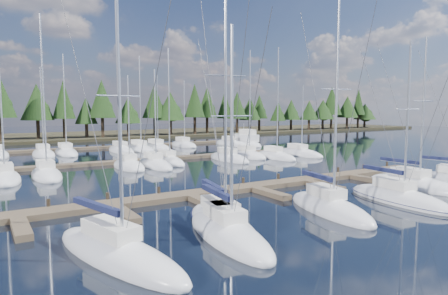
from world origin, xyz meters
TOP-DOWN VIEW (x-y plane):
  - ground at (0.00, 30.00)m, footprint 260.00×260.00m
  - far_shore at (0.00, 90.00)m, footprint 220.00×30.00m
  - main_dock at (0.00, 17.36)m, footprint 44.00×6.13m
  - back_docks at (0.00, 49.58)m, footprint 50.00×21.80m
  - front_sailboat_0 at (-14.58, 8.11)m, footprint 4.99×10.38m
  - front_sailboat_1 at (-7.98, 9.47)m, footprint 4.62×10.10m
  - front_sailboat_2 at (-8.56, 7.97)m, footprint 3.71×9.40m
  - front_sailboat_3 at (0.24, 9.01)m, footprint 4.28×9.20m
  - front_sailboat_4 at (6.84, 8.36)m, footprint 3.69×9.85m
  - front_sailboat_5 at (12.85, 10.97)m, footprint 3.09×9.36m
  - back_sailboat_rows at (0.57, 44.76)m, footprint 44.78×31.25m
  - motor_yacht_right at (23.24, 52.01)m, footprint 4.45×10.35m
  - tree_line at (1.08, 80.15)m, footprint 186.09×11.97m

SIDE VIEW (x-z plane):
  - ground at x=0.00m, z-range 0.00..0.00m
  - back_docks at x=0.00m, z-range 0.00..0.40m
  - main_dock at x=0.00m, z-range -0.25..0.65m
  - back_sailboat_rows at x=0.57m, z-range -8.24..8.78m
  - front_sailboat_4 at x=6.84m, z-range -6.04..6.59m
  - front_sailboat_2 at x=-8.56m, z-range -5.74..6.30m
  - front_sailboat_5 at x=12.85m, z-range -6.66..7.22m
  - front_sailboat_0 at x=-14.58m, z-range -6.59..7.17m
  - front_sailboat_1 at x=-7.98m, z-range -7.71..8.30m
  - far_shore at x=0.00m, z-range 0.00..0.60m
  - front_sailboat_3 at x=0.24m, z-range -7.19..7.79m
  - motor_yacht_right at x=23.24m, z-range -1.97..3.06m
  - tree_line at x=1.08m, z-range 0.78..14.27m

